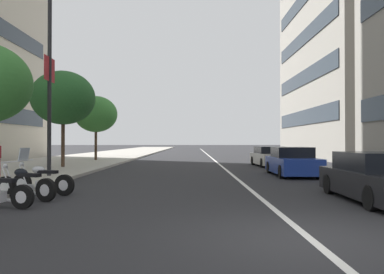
% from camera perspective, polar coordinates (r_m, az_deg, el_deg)
% --- Properties ---
extents(ground_plane, '(400.00, 400.00, 0.00)m').
position_cam_1_polar(ground_plane, '(7.32, 16.77, -13.97)').
color(ground_plane, '#262628').
extents(sidewalk_right_plaza, '(160.00, 9.42, 0.15)m').
position_cam_1_polar(sidewalk_right_plaza, '(38.20, -15.27, -3.10)').
color(sidewalk_right_plaza, '#A39E93').
rests_on(sidewalk_right_plaza, ground).
extents(lane_centre_stripe, '(110.00, 0.16, 0.01)m').
position_cam_1_polar(lane_centre_stripe, '(41.90, 2.80, -3.00)').
color(lane_centre_stripe, silver).
rests_on(lane_centre_stripe, ground).
extents(motorcycle_by_sign_pole, '(0.99, 2.07, 1.11)m').
position_cam_1_polar(motorcycle_by_sign_pole, '(12.28, -23.28, -6.53)').
color(motorcycle_by_sign_pole, black).
rests_on(motorcycle_by_sign_pole, ground).
extents(motorcycle_mid_row, '(0.86, 2.18, 1.49)m').
position_cam_1_polar(motorcycle_mid_row, '(13.33, -21.12, -5.98)').
color(motorcycle_mid_row, black).
rests_on(motorcycle_mid_row, ground).
extents(car_far_down_avenue, '(4.71, 1.99, 1.38)m').
position_cam_1_polar(car_far_down_avenue, '(12.25, 25.52, -5.46)').
color(car_far_down_avenue, black).
rests_on(car_far_down_avenue, ground).
extents(car_approaching_light, '(4.66, 1.99, 1.42)m').
position_cam_1_polar(car_approaching_light, '(20.03, 14.46, -3.62)').
color(car_approaching_light, navy).
rests_on(car_approaching_light, ground).
extents(car_mid_block_traffic, '(4.75, 2.01, 1.36)m').
position_cam_1_polar(car_mid_block_traffic, '(27.46, 11.25, -2.85)').
color(car_mid_block_traffic, beige).
rests_on(car_mid_block_traffic, ground).
extents(street_lamp_with_banners, '(1.26, 2.77, 9.18)m').
position_cam_1_polar(street_lamp_with_banners, '(19.07, -19.05, 11.15)').
color(street_lamp_with_banners, '#232326').
rests_on(street_lamp_with_banners, sidewalk_right_plaza).
extents(street_tree_far_plaza, '(3.89, 3.89, 5.90)m').
position_cam_1_polar(street_tree_far_plaza, '(25.38, -18.34, 5.45)').
color(street_tree_far_plaza, '#473323').
rests_on(street_tree_far_plaza, sidewalk_right_plaza).
extents(street_tree_near_plaza_corner, '(3.60, 3.60, 5.41)m').
position_cam_1_polar(street_tree_near_plaza_corner, '(34.05, -13.89, 3.26)').
color(street_tree_near_plaza_corner, '#473323').
rests_on(street_tree_near_plaza_corner, sidewalk_right_plaza).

